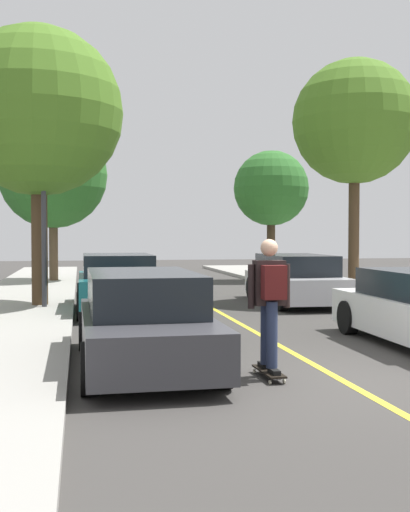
{
  "coord_description": "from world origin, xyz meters",
  "views": [
    {
      "loc": [
        -3.35,
        -7.82,
        1.9
      ],
      "look_at": [
        -0.19,
        8.31,
        1.35
      ],
      "focal_mm": 45.03,
      "sensor_mm": 36.0,
      "label": 1
    }
  ],
  "objects_px": {
    "skateboarder": "(270,296)",
    "parked_car_right_near": "(295,280)",
    "street_tree_right_nearest": "(355,122)",
    "street_tree_right_near": "(271,189)",
    "parked_car_left_nearest": "(143,320)",
    "parked_car_left_near": "(117,284)",
    "street_tree_left_nearest": "(38,112)",
    "streetlamp": "(44,187)",
    "street_tree_left_near": "(53,175)",
    "skateboard": "(269,372)"
  },
  "relations": [
    {
      "from": "street_tree_left_nearest",
      "to": "street_tree_left_near",
      "type": "height_order",
      "value": "street_tree_left_nearest"
    },
    {
      "from": "parked_car_left_near",
      "to": "skateboarder",
      "type": "distance_m",
      "value": 7.79
    },
    {
      "from": "parked_car_left_near",
      "to": "street_tree_right_nearest",
      "type": "bearing_deg",
      "value": 12.15
    },
    {
      "from": "skateboarder",
      "to": "street_tree_right_nearest",
      "type": "bearing_deg",
      "value": 60.02
    },
    {
      "from": "parked_car_left_nearest",
      "to": "parked_car_right_near",
      "type": "height_order",
      "value": "parked_car_left_nearest"
    },
    {
      "from": "parked_car_left_near",
      "to": "skateboarder",
      "type": "relative_size",
      "value": 2.4
    },
    {
      "from": "street_tree_left_near",
      "to": "streetlamp",
      "type": "distance_m",
      "value": 9.3
    },
    {
      "from": "skateboard",
      "to": "skateboarder",
      "type": "height_order",
      "value": "skateboarder"
    },
    {
      "from": "street_tree_right_nearest",
      "to": "street_tree_right_near",
      "type": "relative_size",
      "value": 1.3
    },
    {
      "from": "parked_car_right_near",
      "to": "street_tree_right_nearest",
      "type": "distance_m",
      "value": 4.82
    },
    {
      "from": "street_tree_right_nearest",
      "to": "parked_car_left_near",
      "type": "bearing_deg",
      "value": -167.85
    },
    {
      "from": "street_tree_right_near",
      "to": "parked_car_left_nearest",
      "type": "bearing_deg",
      "value": -112.98
    },
    {
      "from": "street_tree_left_nearest",
      "to": "parked_car_right_near",
      "type": "bearing_deg",
      "value": 1.39
    },
    {
      "from": "street_tree_left_nearest",
      "to": "skateboard",
      "type": "bearing_deg",
      "value": -67.92
    },
    {
      "from": "parked_car_right_near",
      "to": "street_tree_left_near",
      "type": "bearing_deg",
      "value": 128.48
    },
    {
      "from": "street_tree_right_nearest",
      "to": "skateboard",
      "type": "relative_size",
      "value": 7.97
    },
    {
      "from": "street_tree_left_near",
      "to": "streetlamp",
      "type": "bearing_deg",
      "value": -89.16
    },
    {
      "from": "street_tree_left_nearest",
      "to": "skateboarder",
      "type": "bearing_deg",
      "value": -68.0
    },
    {
      "from": "street_tree_left_near",
      "to": "skateboard",
      "type": "relative_size",
      "value": 7.26
    },
    {
      "from": "street_tree_left_near",
      "to": "street_tree_right_near",
      "type": "xyz_separation_m",
      "value": [
        8.68,
        -0.07,
        -0.42
      ]
    },
    {
      "from": "parked_car_left_nearest",
      "to": "parked_car_right_near",
      "type": "bearing_deg",
      "value": 56.95
    },
    {
      "from": "parked_car_left_near",
      "to": "street_tree_right_near",
      "type": "distance_m",
      "value": 12.11
    },
    {
      "from": "parked_car_left_near",
      "to": "street_tree_left_near",
      "type": "bearing_deg",
      "value": 101.1
    },
    {
      "from": "parked_car_left_nearest",
      "to": "street_tree_right_nearest",
      "type": "relative_size",
      "value": 0.65
    },
    {
      "from": "skateboard",
      "to": "street_tree_right_nearest",
      "type": "bearing_deg",
      "value": 59.92
    },
    {
      "from": "street_tree_right_nearest",
      "to": "parked_car_right_near",
      "type": "bearing_deg",
      "value": -167.99
    },
    {
      "from": "skateboard",
      "to": "skateboarder",
      "type": "xyz_separation_m",
      "value": [
        0.0,
        -0.03,
        1.01
      ]
    },
    {
      "from": "street_tree_left_nearest",
      "to": "skateboarder",
      "type": "xyz_separation_m",
      "value": [
        3.44,
        -8.52,
        -3.86
      ]
    },
    {
      "from": "street_tree_left_nearest",
      "to": "street_tree_right_nearest",
      "type": "xyz_separation_m",
      "value": [
        8.68,
        0.57,
        0.13
      ]
    },
    {
      "from": "parked_car_left_nearest",
      "to": "street_tree_right_nearest",
      "type": "xyz_separation_m",
      "value": [
        6.8,
        7.95,
        4.41
      ]
    },
    {
      "from": "street_tree_right_near",
      "to": "skateboarder",
      "type": "bearing_deg",
      "value": -106.98
    },
    {
      "from": "parked_car_left_nearest",
      "to": "street_tree_left_near",
      "type": "xyz_separation_m",
      "value": [
        -1.89,
        16.09,
        3.53
      ]
    },
    {
      "from": "parked_car_left_nearest",
      "to": "street_tree_right_near",
      "type": "distance_m",
      "value": 17.68
    },
    {
      "from": "skateboarder",
      "to": "parked_car_left_near",
      "type": "bearing_deg",
      "value": 101.54
    },
    {
      "from": "parked_car_right_near",
      "to": "street_tree_right_near",
      "type": "bearing_deg",
      "value": 77.46
    },
    {
      "from": "parked_car_left_nearest",
      "to": "skateboarder",
      "type": "bearing_deg",
      "value": -36.14
    },
    {
      "from": "street_tree_left_nearest",
      "to": "skateboard",
      "type": "relative_size",
      "value": 8.22
    },
    {
      "from": "parked_car_left_nearest",
      "to": "street_tree_right_near",
      "type": "bearing_deg",
      "value": 67.02
    },
    {
      "from": "street_tree_right_near",
      "to": "skateboard",
      "type": "height_order",
      "value": "street_tree_right_near"
    },
    {
      "from": "parked_car_left_near",
      "to": "street_tree_left_nearest",
      "type": "bearing_deg",
      "value": 154.57
    },
    {
      "from": "street_tree_left_near",
      "to": "street_tree_right_nearest",
      "type": "bearing_deg",
      "value": -43.18
    },
    {
      "from": "parked_car_left_nearest",
      "to": "street_tree_left_near",
      "type": "bearing_deg",
      "value": 96.68
    },
    {
      "from": "parked_car_right_near",
      "to": "parked_car_left_near",
      "type": "bearing_deg",
      "value": -167.79
    },
    {
      "from": "street_tree_left_nearest",
      "to": "street_tree_right_near",
      "type": "relative_size",
      "value": 1.34
    },
    {
      "from": "street_tree_left_near",
      "to": "skateboarder",
      "type": "height_order",
      "value": "street_tree_left_near"
    },
    {
      "from": "skateboarder",
      "to": "parked_car_right_near",
      "type": "bearing_deg",
      "value": 68.88
    },
    {
      "from": "streetlamp",
      "to": "skateboard",
      "type": "relative_size",
      "value": 5.96
    },
    {
      "from": "streetlamp",
      "to": "skateboarder",
      "type": "height_order",
      "value": "streetlamp"
    },
    {
      "from": "streetlamp",
      "to": "street_tree_left_near",
      "type": "bearing_deg",
      "value": 90.84
    },
    {
      "from": "street_tree_left_near",
      "to": "parked_car_left_near",
      "type": "bearing_deg",
      "value": -78.9
    }
  ]
}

